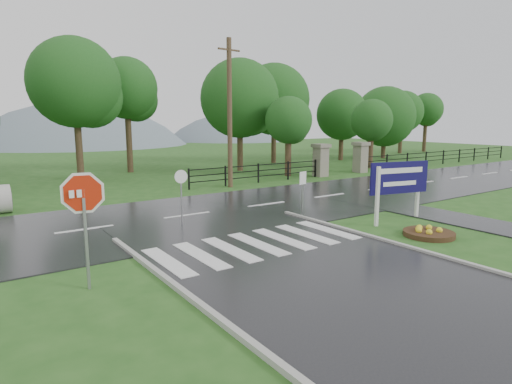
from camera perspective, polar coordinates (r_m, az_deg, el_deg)
ground at (r=10.05m, az=17.22°, el=-13.63°), size 120.00×120.00×0.00m
main_road at (r=17.69m, az=-9.14°, el=-3.20°), size 90.00×8.00×0.04m
walkway at (r=18.97m, az=23.66°, el=-3.03°), size 2.20×11.00×0.04m
crosswalk at (r=13.47m, az=0.19°, el=-6.90°), size 6.50×2.80×0.02m
pillar_west at (r=29.82m, az=8.63°, el=4.32°), size 1.00×1.00×2.24m
pillar_east at (r=32.69m, az=13.76°, el=4.61°), size 1.00×1.00×2.24m
fence_west at (r=26.56m, az=0.32°, el=2.80°), size 9.58×0.08×1.20m
fence_east at (r=41.36m, az=23.71°, el=4.47°), size 20.58×0.08×1.20m
hills at (r=74.02m, az=-25.16°, el=-6.49°), size 102.00×48.00×48.00m
treeline at (r=31.00m, az=-18.75°, el=1.93°), size 83.20×5.20×10.00m
stop_sign at (r=10.40m, az=-22.00°, el=-1.51°), size 1.27×0.29×2.92m
estate_billboard at (r=17.14m, az=18.55°, el=1.44°), size 2.61×0.64×2.32m
flower_bed at (r=15.63m, az=22.06°, el=-5.04°), size 1.68×1.68×0.34m
reg_sign_small at (r=17.03m, az=6.24°, el=0.98°), size 0.41×0.11×1.87m
reg_sign_round at (r=15.78m, az=-9.94°, el=0.19°), size 0.49×0.08×2.10m
utility_pole_east at (r=24.67m, az=-3.54°, el=10.45°), size 1.49×0.28×8.35m
entrance_tree_left at (r=29.72m, az=4.36°, el=9.46°), size 3.23×3.23×5.47m
entrance_tree_right at (r=35.69m, az=15.17°, el=9.18°), size 3.31×3.31×5.50m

